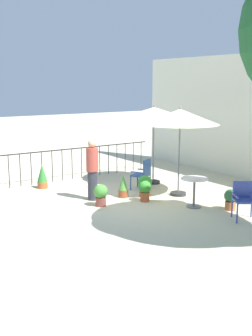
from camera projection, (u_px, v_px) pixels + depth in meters
name	position (u px, v px, depth m)	size (l,w,h in m)	color
ground_plane	(134.00, 200.00, 11.11)	(60.00, 60.00, 0.00)	beige
villa_facade	(250.00, 118.00, 13.25)	(9.80, 0.30, 4.01)	silver
terrace_railing	(77.00, 158.00, 13.58)	(0.03, 5.60, 1.01)	black
patio_umbrella_0	(180.00, 117.00, 11.21)	(2.13, 2.13, 2.46)	#2D2D2D
patio_umbrella_1	(154.00, 113.00, 12.60)	(2.03, 2.03, 2.43)	#2D2D2D
cafe_table_0	(194.00, 187.00, 10.42)	(0.69, 0.69, 0.75)	silver
patio_chair_0	(143.00, 172.00, 12.14)	(0.63, 0.65, 0.91)	#2B4F98
patio_chair_1	(244.00, 197.00, 9.49)	(0.67, 0.68, 0.87)	#37469C
potted_plant_0	(123.00, 186.00, 11.37)	(0.27, 0.27, 0.64)	brown
potted_plant_1	(145.00, 190.00, 10.98)	(0.34, 0.34, 0.56)	#B65530
potted_plant_2	(101.00, 194.00, 10.55)	(0.36, 0.36, 0.56)	brown
potted_plant_3	(231.00, 199.00, 10.22)	(0.33, 0.33, 0.53)	#CD6F3A
potted_plant_4	(42.00, 176.00, 12.35)	(0.30, 0.30, 0.73)	#B0592E
potted_plant_5	(145.00, 185.00, 11.45)	(0.39, 0.39, 0.60)	#B7633F
standing_person	(92.00, 169.00, 11.01)	(0.33, 0.33, 1.63)	#33333D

